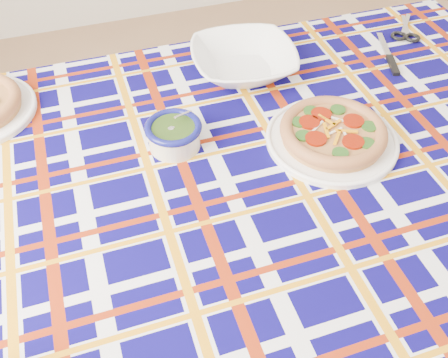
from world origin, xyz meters
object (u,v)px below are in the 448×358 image
object	(u,v)px
pesto_bowl	(174,133)
serving_bowl	(244,61)
main_focaccia_plate	(333,132)
dining_table	(249,185)

from	to	relation	value
pesto_bowl	serving_bowl	xyz separation A→B (m)	(0.24, 0.22, -0.00)
pesto_bowl	main_focaccia_plate	bearing A→B (deg)	-16.85
dining_table	pesto_bowl	distance (m)	0.21
main_focaccia_plate	pesto_bowl	world-z (taller)	pesto_bowl
dining_table	pesto_bowl	xyz separation A→B (m)	(-0.14, 0.10, 0.11)
dining_table	serving_bowl	distance (m)	0.35
dining_table	serving_bowl	size ratio (longest dim) A/B	6.04
serving_bowl	dining_table	bearing A→B (deg)	-107.64
main_focaccia_plate	pesto_bowl	bearing A→B (deg)	163.15
pesto_bowl	serving_bowl	world-z (taller)	pesto_bowl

